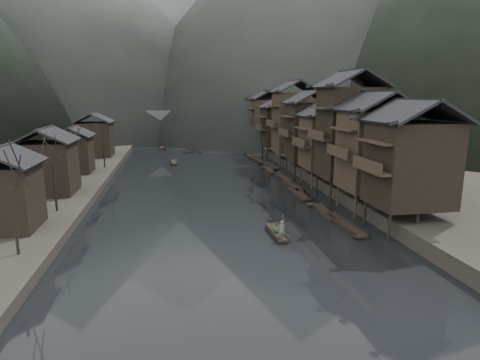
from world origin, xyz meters
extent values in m
plane|color=black|center=(0.00, 0.00, 0.00)|extent=(300.00, 300.00, 0.00)
cube|color=#2D2823|center=(35.00, 40.00, 0.90)|extent=(40.00, 200.00, 1.80)
cube|color=#2D2823|center=(-35.00, 40.00, 0.60)|extent=(40.00, 200.00, 1.20)
cylinder|color=black|center=(14.20, -10.40, 1.30)|extent=(0.30, 0.30, 2.90)
cylinder|color=black|center=(14.20, -5.60, 1.30)|extent=(0.30, 0.30, 2.90)
cylinder|color=black|center=(16.95, -10.40, 1.30)|extent=(0.30, 0.30, 2.90)
cylinder|color=black|center=(16.95, -5.60, 1.30)|extent=(0.30, 0.30, 2.90)
cube|color=black|center=(17.30, -8.00, 6.62)|extent=(7.00, 6.00, 8.03)
cube|color=#33281C|center=(13.30, -8.00, 6.21)|extent=(1.20, 5.70, 0.25)
cylinder|color=#33281C|center=(14.20, -3.40, 1.30)|extent=(0.30, 0.30, 2.90)
cylinder|color=#33281C|center=(14.20, 1.40, 1.30)|extent=(0.30, 0.30, 2.90)
cylinder|color=#33281C|center=(16.95, -3.40, 1.30)|extent=(0.30, 0.30, 2.90)
cylinder|color=#33281C|center=(16.95, 1.40, 1.30)|extent=(0.30, 0.30, 2.90)
cube|color=#33281C|center=(17.30, -1.00, 7.00)|extent=(7.00, 6.00, 8.81)
cube|color=#33281C|center=(13.30, -1.00, 6.56)|extent=(1.20, 5.70, 0.25)
cylinder|color=black|center=(14.20, 3.60, 1.30)|extent=(0.30, 0.30, 2.90)
cylinder|color=black|center=(14.20, 8.40, 1.30)|extent=(0.30, 0.30, 2.90)
cylinder|color=black|center=(16.95, 3.60, 1.30)|extent=(0.30, 0.30, 2.90)
cylinder|color=black|center=(16.95, 8.40, 1.30)|extent=(0.30, 0.30, 2.90)
cube|color=black|center=(17.30, 6.00, 8.32)|extent=(7.00, 6.00, 11.45)
cube|color=#33281C|center=(13.30, 6.00, 7.75)|extent=(1.20, 5.70, 0.25)
cylinder|color=#33281C|center=(14.20, 10.60, 1.30)|extent=(0.30, 0.30, 2.90)
cylinder|color=#33281C|center=(14.20, 15.40, 1.30)|extent=(0.30, 0.30, 2.90)
cylinder|color=#33281C|center=(16.95, 10.60, 1.30)|extent=(0.30, 0.30, 2.90)
cylinder|color=#33281C|center=(16.95, 15.40, 1.30)|extent=(0.30, 0.30, 2.90)
cube|color=#33281C|center=(17.30, 13.00, 6.35)|extent=(7.00, 6.00, 7.49)
cube|color=#33281C|center=(13.30, 13.00, 5.97)|extent=(1.20, 5.70, 0.25)
cylinder|color=black|center=(14.20, 18.60, 1.30)|extent=(0.30, 0.30, 2.90)
cylinder|color=black|center=(14.20, 23.40, 1.30)|extent=(0.30, 0.30, 2.90)
cylinder|color=black|center=(16.95, 18.60, 1.30)|extent=(0.30, 0.30, 2.90)
cylinder|color=black|center=(16.95, 23.40, 1.30)|extent=(0.30, 0.30, 2.90)
cube|color=black|center=(17.30, 21.00, 7.17)|extent=(7.00, 6.00, 9.15)
cube|color=#33281C|center=(13.30, 21.00, 6.72)|extent=(1.20, 5.70, 0.25)
cylinder|color=#33281C|center=(14.20, 27.60, 1.30)|extent=(0.30, 0.30, 2.90)
cylinder|color=#33281C|center=(14.20, 32.40, 1.30)|extent=(0.30, 0.30, 2.90)
cylinder|color=#33281C|center=(16.95, 27.60, 1.30)|extent=(0.30, 0.30, 2.90)
cylinder|color=#33281C|center=(16.95, 32.40, 1.30)|extent=(0.30, 0.30, 2.90)
cube|color=#33281C|center=(17.30, 30.00, 8.10)|extent=(7.00, 6.00, 10.99)
cube|color=#33281C|center=(13.30, 30.00, 7.55)|extent=(1.20, 5.70, 0.25)
cylinder|color=black|center=(14.20, 37.60, 1.30)|extent=(0.30, 0.30, 2.90)
cylinder|color=black|center=(14.20, 42.40, 1.30)|extent=(0.30, 0.30, 2.90)
cylinder|color=black|center=(16.95, 37.60, 1.30)|extent=(0.30, 0.30, 2.90)
cylinder|color=black|center=(16.95, 42.40, 1.30)|extent=(0.30, 0.30, 2.90)
cube|color=black|center=(17.30, 40.00, 6.51)|extent=(7.00, 6.00, 7.82)
cube|color=#33281C|center=(13.30, 40.00, 6.12)|extent=(1.20, 5.70, 0.25)
cylinder|color=#33281C|center=(14.20, 49.60, 1.30)|extent=(0.30, 0.30, 2.90)
cylinder|color=#33281C|center=(14.20, 54.40, 1.30)|extent=(0.30, 0.30, 2.90)
cylinder|color=#33281C|center=(16.95, 49.60, 1.30)|extent=(0.30, 0.30, 2.90)
cylinder|color=#33281C|center=(16.95, 54.40, 1.30)|extent=(0.30, 0.30, 2.90)
cube|color=#33281C|center=(17.30, 52.00, 7.32)|extent=(7.00, 6.00, 9.44)
cube|color=#33281C|center=(13.30, 52.00, 6.85)|extent=(1.20, 5.70, 0.25)
cube|color=black|center=(-20.50, -4.00, 4.20)|extent=(5.50, 5.50, 6.00)
cube|color=black|center=(-20.50, 10.00, 4.45)|extent=(6.00, 6.00, 6.50)
cube|color=black|center=(-20.50, 24.00, 4.10)|extent=(5.00, 5.00, 5.80)
cube|color=black|center=(-20.50, 42.00, 4.60)|extent=(6.50, 6.50, 6.80)
cylinder|color=black|center=(-17.00, -10.66, 3.86)|extent=(0.24, 0.24, 5.32)
cylinder|color=black|center=(-17.00, 1.53, 3.80)|extent=(0.24, 0.24, 5.20)
cylinder|color=black|center=(-17.00, 14.63, 3.79)|extent=(0.24, 0.24, 5.17)
cylinder|color=black|center=(-17.00, 28.54, 3.67)|extent=(0.24, 0.24, 4.95)
cube|color=black|center=(11.93, -6.01, 0.15)|extent=(1.48, 7.39, 0.30)
cube|color=black|center=(11.93, -6.01, 0.33)|extent=(1.53, 7.25, 0.10)
cube|color=black|center=(12.11, -2.49, 0.29)|extent=(0.98, 0.95, 0.36)
cube|color=black|center=(11.74, -9.53, 0.29)|extent=(0.98, 0.95, 0.36)
cube|color=black|center=(11.46, -1.09, 0.15)|extent=(1.90, 6.54, 0.30)
cube|color=black|center=(11.46, -1.09, 0.33)|extent=(1.94, 6.41, 0.10)
cube|color=black|center=(11.07, 1.98, 0.29)|extent=(1.03, 0.91, 0.34)
cube|color=black|center=(11.85, -4.16, 0.29)|extent=(1.03, 0.91, 0.34)
cube|color=black|center=(11.23, 7.11, 0.15)|extent=(1.45, 6.23, 0.30)
cube|color=black|center=(11.23, 7.11, 0.33)|extent=(1.50, 6.11, 0.10)
cube|color=black|center=(11.06, 10.07, 0.29)|extent=(0.98, 0.82, 0.33)
cube|color=black|center=(11.40, 4.15, 0.29)|extent=(0.98, 0.82, 0.33)
cube|color=black|center=(11.82, 12.05, 0.15)|extent=(1.32, 6.70, 0.30)
cube|color=black|center=(11.82, 12.05, 0.33)|extent=(1.37, 6.56, 0.10)
cube|color=black|center=(11.92, 15.25, 0.29)|extent=(0.96, 0.85, 0.34)
cube|color=black|center=(11.72, 8.86, 0.29)|extent=(0.96, 0.85, 0.34)
cube|color=black|center=(12.15, 18.53, 0.15)|extent=(1.25, 6.91, 0.30)
cube|color=black|center=(12.15, 18.53, 0.33)|extent=(1.30, 6.77, 0.10)
cube|color=black|center=(12.22, 21.83, 0.29)|extent=(0.95, 0.87, 0.35)
cube|color=black|center=(12.08, 15.23, 0.29)|extent=(0.95, 0.87, 0.35)
cube|color=black|center=(11.48, 24.97, 0.15)|extent=(1.68, 6.03, 0.30)
cube|color=black|center=(11.48, 24.97, 0.33)|extent=(1.72, 5.92, 0.10)
cube|color=black|center=(11.20, 27.81, 0.29)|extent=(1.00, 0.82, 0.32)
cube|color=black|center=(11.76, 22.13, 0.29)|extent=(1.00, 0.82, 0.32)
cube|color=black|center=(12.70, 28.87, 0.15)|extent=(1.50, 6.81, 0.30)
cube|color=black|center=(12.70, 28.87, 0.33)|extent=(1.54, 6.67, 0.10)
cube|color=black|center=(12.89, 32.11, 0.29)|extent=(0.98, 0.88, 0.34)
cube|color=black|center=(12.51, 25.64, 0.29)|extent=(0.98, 0.88, 0.34)
cube|color=black|center=(11.80, 35.63, 0.15)|extent=(1.61, 6.94, 0.30)
cube|color=black|center=(11.80, 35.63, 0.33)|extent=(1.65, 6.81, 0.10)
cube|color=black|center=(12.05, 38.92, 0.29)|extent=(1.00, 0.91, 0.35)
cube|color=black|center=(11.55, 32.33, 0.29)|extent=(1.00, 0.91, 0.35)
cube|color=black|center=(11.37, 42.44, 0.15)|extent=(1.23, 7.00, 0.30)
cube|color=black|center=(11.37, 42.44, 0.33)|extent=(1.29, 6.87, 0.10)
cube|color=black|center=(11.44, 45.79, 0.29)|extent=(0.95, 0.88, 0.35)
cube|color=black|center=(11.31, 39.09, 0.29)|extent=(0.95, 0.88, 0.35)
cube|color=black|center=(11.33, 47.59, 0.15)|extent=(1.51, 6.10, 0.30)
cube|color=black|center=(11.33, 47.59, 0.33)|extent=(1.55, 5.99, 0.10)
cube|color=black|center=(11.13, 50.49, 0.29)|extent=(0.98, 0.81, 0.33)
cube|color=black|center=(11.53, 44.70, 0.29)|extent=(0.98, 0.81, 0.33)
cube|color=black|center=(-4.99, 36.03, 0.15)|extent=(1.24, 4.82, 0.30)
cube|color=black|center=(-4.99, 36.03, 0.33)|extent=(1.28, 4.73, 0.10)
cube|color=black|center=(-4.87, 38.32, 0.29)|extent=(0.88, 0.64, 0.30)
cube|color=black|center=(-5.10, 33.74, 0.29)|extent=(0.88, 0.64, 0.30)
cube|color=black|center=(-0.71, 51.69, 0.15)|extent=(4.48, 5.31, 0.30)
cube|color=black|center=(-0.71, 51.69, 0.33)|extent=(4.45, 5.25, 0.10)
cube|color=black|center=(-2.49, 53.94, 0.29)|extent=(1.12, 1.11, 0.33)
cube|color=black|center=(1.06, 49.44, 0.29)|extent=(1.12, 1.11, 0.33)
cube|color=black|center=(-7.56, 59.94, 0.15)|extent=(1.75, 4.77, 0.30)
cube|color=black|center=(-7.56, 59.94, 0.33)|extent=(1.79, 4.69, 0.10)
cube|color=black|center=(-7.92, 62.15, 0.29)|extent=(0.93, 0.72, 0.29)
cube|color=black|center=(-7.19, 57.73, 0.29)|extent=(0.93, 0.72, 0.29)
cube|color=black|center=(-2.55, 71.93, 0.15)|extent=(3.74, 5.14, 0.30)
cube|color=black|center=(-2.55, 71.93, 0.33)|extent=(3.73, 5.08, 0.10)
cube|color=black|center=(-1.16, 74.15, 0.29)|extent=(1.08, 1.03, 0.31)
cube|color=black|center=(-3.94, 69.72, 0.29)|extent=(1.08, 1.03, 0.31)
cube|color=#4C4C4F|center=(0.00, 72.00, 7.20)|extent=(40.00, 6.00, 1.60)
cube|color=#4C4C4F|center=(0.00, 69.30, 8.50)|extent=(40.00, 0.50, 1.00)
cube|color=#4C4C4F|center=(0.00, 74.70, 8.50)|extent=(40.00, 0.50, 1.00)
cube|color=#4C4C4F|center=(-14.00, 72.00, 3.20)|extent=(3.20, 6.00, 6.40)
cube|color=#4C4C4F|center=(-4.50, 72.00, 3.20)|extent=(3.20, 6.00, 6.40)
cube|color=#4C4C4F|center=(4.50, 72.00, 3.20)|extent=(3.20, 6.00, 6.40)
cube|color=#4C4C4F|center=(14.00, 72.00, 3.20)|extent=(3.20, 6.00, 6.40)
cone|color=black|center=(75.00, 60.00, 35.64)|extent=(140.00, 140.00, 71.27)
cone|color=#474F49|center=(-50.00, 135.00, 47.11)|extent=(168.00, 168.00, 94.22)
cone|color=gray|center=(0.00, 210.00, 66.45)|extent=(320.00, 320.00, 132.89)
cube|color=black|center=(4.43, -7.24, 0.15)|extent=(1.13, 4.69, 0.30)
cube|color=black|center=(4.43, -7.24, 0.33)|extent=(1.18, 4.59, 0.10)
cube|color=black|center=(4.49, -5.01, 0.29)|extent=(0.88, 0.61, 0.29)
cube|color=black|center=(4.38, -9.48, 0.29)|extent=(0.88, 0.61, 0.29)
ellipsoid|color=black|center=(4.44, -7.01, 0.77)|extent=(1.11, 1.46, 0.67)
imported|color=slate|center=(4.39, -9.02, 1.34)|extent=(0.71, 0.51, 1.81)
cylinder|color=#8C7A51|center=(4.59, -9.02, 3.93)|extent=(1.05, 2.71, 3.36)
camera|label=1|loc=(-5.13, -42.60, 13.14)|focal=30.00mm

